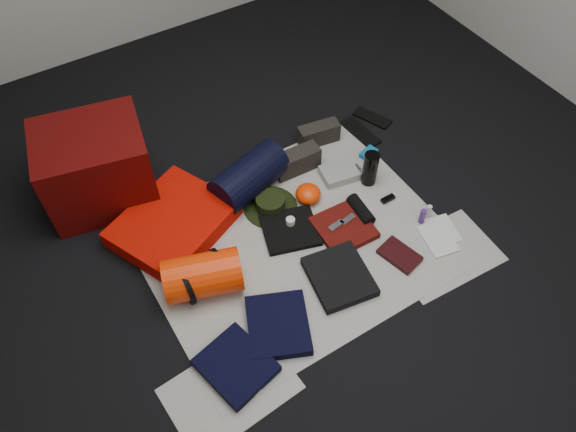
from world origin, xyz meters
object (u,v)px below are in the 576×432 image
stuff_sack (203,275)px  paperback_book (400,255)px  compact_camera (353,171)px  navy_duffel (249,177)px  water_bottle (370,169)px  red_cabinet (96,167)px  sleeping_pad (173,223)px

stuff_sack → paperback_book: size_ratio=1.81×
compact_camera → navy_duffel: bearing=161.0°
water_bottle → paperback_book: (-0.19, -0.53, -0.10)m
red_cabinet → sleeping_pad: 0.54m
stuff_sack → compact_camera: 1.16m
navy_duffel → compact_camera: 0.65m
compact_camera → paperback_book: bearing=-103.0°
red_cabinet → compact_camera: red_cabinet is taller
red_cabinet → compact_camera: bearing=-13.0°
red_cabinet → water_bottle: bearing=-15.9°
navy_duffel → paperback_book: size_ratio=2.11×
water_bottle → compact_camera: bearing=109.9°
sleeping_pad → stuff_sack: bearing=-93.1°
sleeping_pad → water_bottle: water_bottle is taller
stuff_sack → paperback_book: 1.06m
sleeping_pad → paperback_book: 1.26m
navy_duffel → paperback_book: (0.46, -0.85, -0.10)m
sleeping_pad → paperback_book: (0.96, -0.81, -0.04)m
stuff_sack → navy_duffel: navy_duffel is taller
navy_duffel → paperback_book: navy_duffel is taller
stuff_sack → navy_duffel: size_ratio=0.86×
sleeping_pad → paperback_book: sleeping_pad is taller
red_cabinet → stuff_sack: bearing=-64.5°
stuff_sack → compact_camera: stuff_sack is taller
red_cabinet → navy_duffel: (0.74, -0.42, -0.12)m
compact_camera → water_bottle: bearing=-70.0°
navy_duffel → stuff_sack: bearing=-155.6°
water_bottle → compact_camera: (-0.04, 0.11, -0.09)m
sleeping_pad → stuff_sack: 0.43m
water_bottle → red_cabinet: bearing=152.0°
sleeping_pad → compact_camera: sleeping_pad is taller
navy_duffel → sleeping_pad: bearing=166.9°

